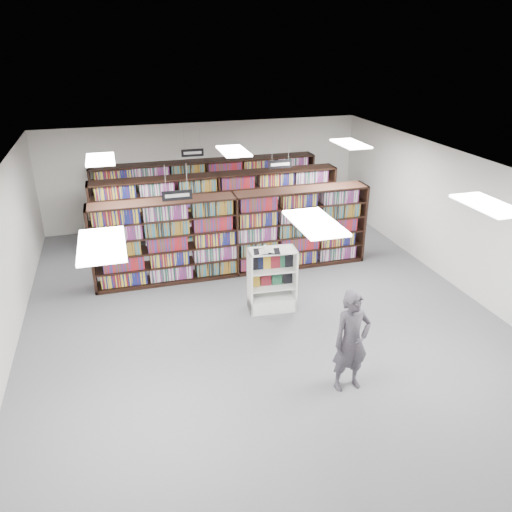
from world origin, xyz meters
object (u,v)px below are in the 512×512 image
object	(u,v)px
bookshelf_row_near	(235,235)
open_book	(266,250)
shopper	(351,341)
endcap_display	(271,289)

from	to	relation	value
bookshelf_row_near	open_book	world-z (taller)	bookshelf_row_near
bookshelf_row_near	open_book	distance (m)	2.15
open_book	shopper	xyz separation A→B (m)	(0.62, -2.87, -0.55)
bookshelf_row_near	endcap_display	size ratio (longest dim) A/B	4.83
endcap_display	shopper	size ratio (longest dim) A/B	0.78
open_book	shopper	size ratio (longest dim) A/B	0.33
bookshelf_row_near	shopper	distance (m)	5.03
open_book	shopper	world-z (taller)	shopper
bookshelf_row_near	shopper	bearing A→B (deg)	-80.96
bookshelf_row_near	shopper	size ratio (longest dim) A/B	3.75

